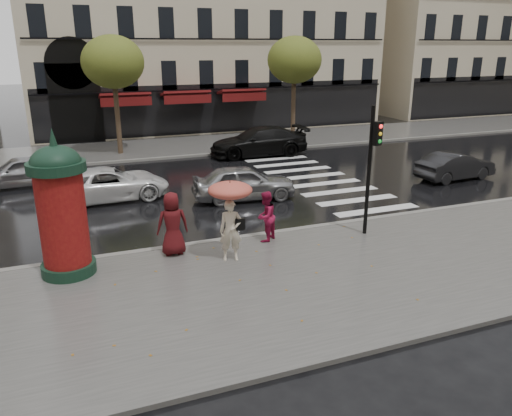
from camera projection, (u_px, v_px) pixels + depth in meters
name	position (u px, v px, depth m)	size (l,w,h in m)	color
ground	(276.00, 278.00, 13.69)	(160.00, 160.00, 0.00)	black
near_sidewalk	(283.00, 284.00, 13.22)	(90.00, 7.00, 0.12)	#474744
far_sidewalk	(152.00, 148.00, 30.49)	(90.00, 6.00, 0.12)	#474744
near_kerb	(239.00, 238.00, 16.32)	(90.00, 0.25, 0.14)	slate
far_kerb	(162.00, 158.00, 27.83)	(90.00, 0.25, 0.14)	slate
zebra_crossing	(310.00, 176.00, 24.25)	(3.60, 11.75, 0.01)	silver
tree_far_left	(113.00, 62.00, 27.32)	(3.40, 3.40, 6.64)	#38281C
tree_far_right	(294.00, 60.00, 31.12)	(3.40, 3.40, 6.64)	#38281C
woman_umbrella	(230.00, 208.00, 14.09)	(1.25, 1.25, 2.41)	beige
woman_red	(265.00, 216.00, 15.75)	(0.79, 0.62, 1.62)	maroon
man_burgundy	(173.00, 224.00, 14.68)	(0.93, 0.61, 1.91)	#4D0F12
morris_column	(61.00, 207.00, 13.14)	(1.49, 1.49, 4.00)	black
traffic_light	(372.00, 159.00, 15.77)	(0.31, 0.41, 4.21)	black
car_silver	(244.00, 182.00, 20.46)	(1.69, 4.21, 1.43)	#9C9DA1
car_darkgrey	(456.00, 166.00, 23.52)	(1.38, 3.95, 1.30)	black
car_white	(110.00, 184.00, 20.44)	(2.21, 4.80, 1.33)	white
car_black	(259.00, 142.00, 28.58)	(2.28, 5.60, 1.63)	black
car_far_silver	(21.00, 171.00, 22.39)	(1.64, 4.06, 1.38)	#9C9CA0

